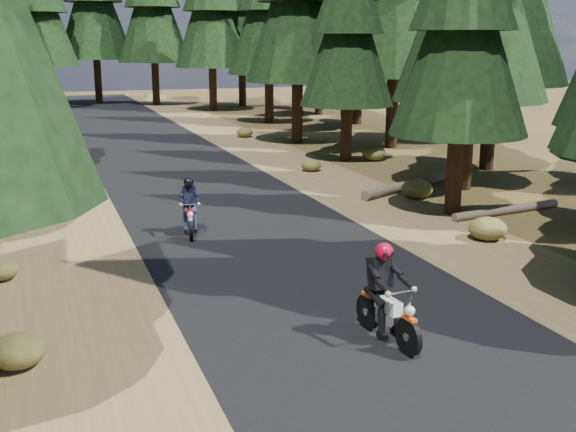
% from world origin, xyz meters
% --- Properties ---
extents(ground, '(120.00, 120.00, 0.00)m').
position_xyz_m(ground, '(0.00, 0.00, 0.00)').
color(ground, '#443518').
rests_on(ground, ground).
extents(road, '(6.00, 100.00, 0.01)m').
position_xyz_m(road, '(0.00, 5.00, 0.01)').
color(road, black).
rests_on(road, ground).
extents(shoulder_l, '(3.20, 100.00, 0.01)m').
position_xyz_m(shoulder_l, '(-4.60, 5.00, 0.00)').
color(shoulder_l, brown).
rests_on(shoulder_l, ground).
extents(shoulder_r, '(3.20, 100.00, 0.01)m').
position_xyz_m(shoulder_r, '(4.60, 5.00, 0.00)').
color(shoulder_r, brown).
rests_on(shoulder_r, ground).
extents(log_near, '(4.60, 2.57, 0.32)m').
position_xyz_m(log_near, '(6.61, 7.93, 0.16)').
color(log_near, '#4C4233').
rests_on(log_near, ground).
extents(log_far, '(3.85, 0.83, 0.24)m').
position_xyz_m(log_far, '(7.46, 3.87, 0.12)').
color(log_far, '#4C4233').
rests_on(log_far, ground).
extents(understory_shrubs, '(15.34, 33.57, 0.65)m').
position_xyz_m(understory_shrubs, '(0.52, 8.53, 0.28)').
color(understory_shrubs, '#474C1E').
rests_on(understory_shrubs, ground).
extents(rider_lead, '(0.75, 1.89, 1.64)m').
position_xyz_m(rider_lead, '(0.12, -3.03, 0.55)').
color(rider_lead, silver).
rests_on(rider_lead, road).
extents(rider_follow, '(0.77, 1.69, 1.46)m').
position_xyz_m(rider_follow, '(-1.53, 4.63, 0.49)').
color(rider_follow, '#9A0A0B').
rests_on(rider_follow, road).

